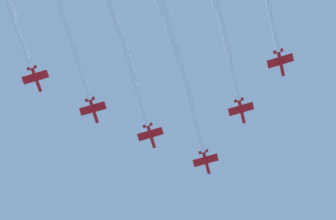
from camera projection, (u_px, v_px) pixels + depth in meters
jet_lead at (171, 32)px, 190.19m from camera, size 25.77×73.67×3.88m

